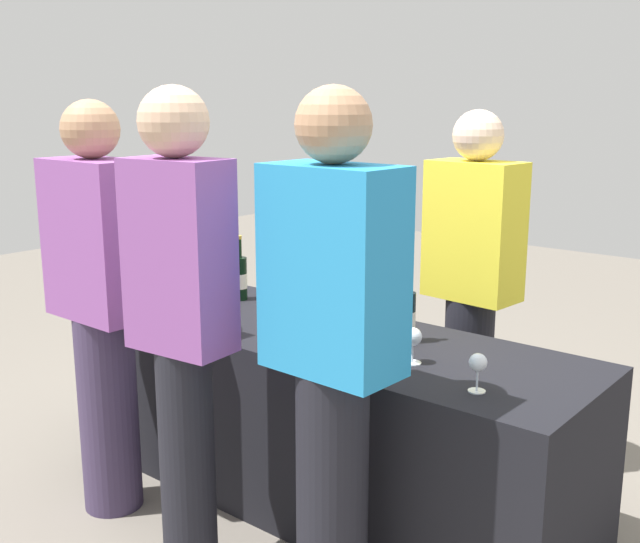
{
  "coord_description": "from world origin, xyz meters",
  "views": [
    {
      "loc": [
        1.91,
        -2.33,
        1.67
      ],
      "look_at": [
        0.0,
        0.0,
        0.99
      ],
      "focal_mm": 42.99,
      "sensor_mm": 36.0,
      "label": 1
    }
  ],
  "objects_px": {
    "wine_bottle_3": "(407,316)",
    "wine_glass_3": "(478,364)",
    "wine_bottle_0": "(239,277)",
    "guest_0": "(101,298)",
    "guest_1": "(181,317)",
    "menu_board": "(298,304)",
    "wine_glass_1": "(185,290)",
    "server_pouring": "(472,281)",
    "wine_glass_2": "(413,338)",
    "wine_bottle_1": "(320,298)",
    "wine_bottle_2": "(367,307)",
    "guest_2": "(333,346)",
    "wine_glass_0": "(177,280)"
  },
  "relations": [
    {
      "from": "wine_bottle_3",
      "to": "wine_glass_3",
      "type": "distance_m",
      "value": 0.55
    },
    {
      "from": "wine_bottle_0",
      "to": "guest_0",
      "type": "relative_size",
      "value": 0.18
    },
    {
      "from": "guest_1",
      "to": "menu_board",
      "type": "height_order",
      "value": "guest_1"
    },
    {
      "from": "wine_glass_1",
      "to": "guest_1",
      "type": "distance_m",
      "value": 0.87
    },
    {
      "from": "wine_glass_3",
      "to": "guest_1",
      "type": "height_order",
      "value": "guest_1"
    },
    {
      "from": "server_pouring",
      "to": "guest_1",
      "type": "xyz_separation_m",
      "value": [
        -0.35,
        -1.37,
        0.08
      ]
    },
    {
      "from": "guest_0",
      "to": "wine_bottle_3",
      "type": "bearing_deg",
      "value": 37.27
    },
    {
      "from": "wine_glass_2",
      "to": "server_pouring",
      "type": "relative_size",
      "value": 0.08
    },
    {
      "from": "wine_bottle_3",
      "to": "wine_glass_1",
      "type": "xyz_separation_m",
      "value": [
        -1.0,
        -0.26,
        -0.01
      ]
    },
    {
      "from": "wine_glass_3",
      "to": "menu_board",
      "type": "bearing_deg",
      "value": 145.68
    },
    {
      "from": "wine_bottle_1",
      "to": "wine_glass_3",
      "type": "bearing_deg",
      "value": -17.8
    },
    {
      "from": "wine_bottle_1",
      "to": "wine_glass_3",
      "type": "height_order",
      "value": "wine_bottle_1"
    },
    {
      "from": "wine_bottle_2",
      "to": "guest_1",
      "type": "height_order",
      "value": "guest_1"
    },
    {
      "from": "wine_bottle_3",
      "to": "guest_1",
      "type": "height_order",
      "value": "guest_1"
    },
    {
      "from": "wine_bottle_1",
      "to": "menu_board",
      "type": "bearing_deg",
      "value": 134.87
    },
    {
      "from": "wine_glass_2",
      "to": "guest_1",
      "type": "relative_size",
      "value": 0.08
    },
    {
      "from": "wine_bottle_2",
      "to": "wine_glass_1",
      "type": "bearing_deg",
      "value": -161.73
    },
    {
      "from": "wine_bottle_1",
      "to": "guest_0",
      "type": "bearing_deg",
      "value": -127.16
    },
    {
      "from": "wine_bottle_3",
      "to": "guest_1",
      "type": "bearing_deg",
      "value": -113.45
    },
    {
      "from": "wine_glass_3",
      "to": "wine_bottle_2",
      "type": "bearing_deg",
      "value": 155.52
    },
    {
      "from": "wine_bottle_2",
      "to": "guest_2",
      "type": "bearing_deg",
      "value": -62.08
    },
    {
      "from": "wine_glass_1",
      "to": "guest_2",
      "type": "xyz_separation_m",
      "value": [
        1.17,
        -0.41,
        0.09
      ]
    },
    {
      "from": "wine_bottle_3",
      "to": "wine_bottle_0",
      "type": "bearing_deg",
      "value": 177.22
    },
    {
      "from": "wine_bottle_3",
      "to": "server_pouring",
      "type": "distance_m",
      "value": 0.54
    },
    {
      "from": "wine_bottle_3",
      "to": "guest_0",
      "type": "bearing_deg",
      "value": -143.53
    },
    {
      "from": "wine_bottle_3",
      "to": "guest_0",
      "type": "distance_m",
      "value": 1.21
    },
    {
      "from": "wine_glass_0",
      "to": "guest_2",
      "type": "distance_m",
      "value": 1.4
    },
    {
      "from": "guest_1",
      "to": "menu_board",
      "type": "bearing_deg",
      "value": 115.08
    },
    {
      "from": "wine_bottle_0",
      "to": "server_pouring",
      "type": "relative_size",
      "value": 0.19
    },
    {
      "from": "server_pouring",
      "to": "menu_board",
      "type": "xyz_separation_m",
      "value": [
        -1.43,
        0.47,
        -0.44
      ]
    },
    {
      "from": "wine_bottle_2",
      "to": "guest_1",
      "type": "relative_size",
      "value": 0.17
    },
    {
      "from": "wine_glass_2",
      "to": "server_pouring",
      "type": "distance_m",
      "value": 0.76
    },
    {
      "from": "wine_bottle_1",
      "to": "wine_glass_1",
      "type": "bearing_deg",
      "value": -156.04
    },
    {
      "from": "wine_glass_1",
      "to": "wine_glass_3",
      "type": "relative_size",
      "value": 1.06
    },
    {
      "from": "wine_glass_2",
      "to": "wine_glass_0",
      "type": "bearing_deg",
      "value": 179.36
    },
    {
      "from": "wine_glass_0",
      "to": "guest_0",
      "type": "relative_size",
      "value": 0.09
    },
    {
      "from": "wine_glass_0",
      "to": "wine_glass_2",
      "type": "relative_size",
      "value": 1.14
    },
    {
      "from": "wine_bottle_1",
      "to": "wine_glass_2",
      "type": "bearing_deg",
      "value": -17.94
    },
    {
      "from": "wine_bottle_0",
      "to": "guest_2",
      "type": "bearing_deg",
      "value": -32.38
    },
    {
      "from": "wine_bottle_1",
      "to": "server_pouring",
      "type": "distance_m",
      "value": 0.69
    },
    {
      "from": "guest_2",
      "to": "menu_board",
      "type": "height_order",
      "value": "guest_2"
    },
    {
      "from": "guest_1",
      "to": "guest_0",
      "type": "bearing_deg",
      "value": 164.2
    },
    {
      "from": "wine_bottle_0",
      "to": "menu_board",
      "type": "bearing_deg",
      "value": 116.14
    },
    {
      "from": "server_pouring",
      "to": "wine_bottle_3",
      "type": "bearing_deg",
      "value": 96.59
    },
    {
      "from": "wine_bottle_2",
      "to": "guest_1",
      "type": "xyz_separation_m",
      "value": [
        -0.16,
        -0.83,
        0.11
      ]
    },
    {
      "from": "server_pouring",
      "to": "menu_board",
      "type": "bearing_deg",
      "value": -12.76
    },
    {
      "from": "wine_bottle_0",
      "to": "guest_2",
      "type": "distance_m",
      "value": 1.34
    },
    {
      "from": "guest_0",
      "to": "guest_2",
      "type": "xyz_separation_m",
      "value": [
        1.13,
        0.05,
        0.03
      ]
    },
    {
      "from": "wine_glass_0",
      "to": "wine_bottle_0",
      "type": "bearing_deg",
      "value": 52.64
    },
    {
      "from": "wine_bottle_2",
      "to": "wine_glass_0",
      "type": "distance_m",
      "value": 0.97
    }
  ]
}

